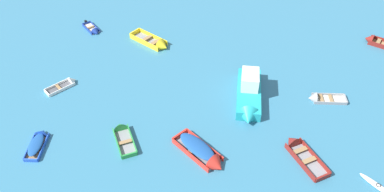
{
  "coord_description": "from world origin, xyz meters",
  "views": [
    {
      "loc": [
        3.29,
        -3.65,
        22.46
      ],
      "look_at": [
        0.0,
        21.02,
        0.15
      ],
      "focal_mm": 36.21,
      "sensor_mm": 36.0,
      "label": 1
    }
  ],
  "objects_px": {
    "kayak_white_far_back": "(378,186)",
    "rowboat_blue_midfield_right": "(39,141)",
    "rowboat_green_outer_left": "(122,133)",
    "rowboat_maroon_midfield_left": "(377,42)",
    "rowboat_yellow_back_row_center": "(156,44)",
    "rowboat_white_center": "(68,83)",
    "rowboat_maroon_cluster_inner": "(298,149)",
    "rowboat_deep_blue_foreground_center": "(94,31)",
    "motor_launch_turquoise_near_camera": "(249,95)",
    "rowboat_grey_outer_right": "(318,99)",
    "rowboat_red_near_right": "(204,155)"
  },
  "relations": [
    {
      "from": "rowboat_grey_outer_right",
      "to": "rowboat_maroon_cluster_inner",
      "type": "xyz_separation_m",
      "value": [
        -2.15,
        -5.98,
        0.06
      ]
    },
    {
      "from": "motor_launch_turquoise_near_camera",
      "to": "rowboat_maroon_cluster_inner",
      "type": "height_order",
      "value": "motor_launch_turquoise_near_camera"
    },
    {
      "from": "rowboat_green_outer_left",
      "to": "rowboat_maroon_cluster_inner",
      "type": "height_order",
      "value": "rowboat_maroon_cluster_inner"
    },
    {
      "from": "rowboat_blue_midfield_right",
      "to": "rowboat_white_center",
      "type": "relative_size",
      "value": 1.13
    },
    {
      "from": "rowboat_yellow_back_row_center",
      "to": "rowboat_white_center",
      "type": "distance_m",
      "value": 9.72
    },
    {
      "from": "rowboat_yellow_back_row_center",
      "to": "motor_launch_turquoise_near_camera",
      "type": "xyz_separation_m",
      "value": [
        9.46,
        -7.13,
        0.46
      ]
    },
    {
      "from": "rowboat_green_outer_left",
      "to": "rowboat_red_near_right",
      "type": "relative_size",
      "value": 0.81
    },
    {
      "from": "rowboat_deep_blue_foreground_center",
      "to": "rowboat_red_near_right",
      "type": "bearing_deg",
      "value": -48.79
    },
    {
      "from": "rowboat_green_outer_left",
      "to": "rowboat_grey_outer_right",
      "type": "xyz_separation_m",
      "value": [
        15.65,
        6.12,
        -0.03
      ]
    },
    {
      "from": "kayak_white_far_back",
      "to": "rowboat_maroon_cluster_inner",
      "type": "distance_m",
      "value": 5.86
    },
    {
      "from": "motor_launch_turquoise_near_camera",
      "to": "rowboat_blue_midfield_right",
      "type": "distance_m",
      "value": 17.21
    },
    {
      "from": "rowboat_red_near_right",
      "to": "rowboat_yellow_back_row_center",
      "type": "relative_size",
      "value": 0.97
    },
    {
      "from": "rowboat_green_outer_left",
      "to": "rowboat_yellow_back_row_center",
      "type": "height_order",
      "value": "rowboat_yellow_back_row_center"
    },
    {
      "from": "motor_launch_turquoise_near_camera",
      "to": "rowboat_grey_outer_right",
      "type": "distance_m",
      "value": 6.05
    },
    {
      "from": "motor_launch_turquoise_near_camera",
      "to": "rowboat_maroon_cluster_inner",
      "type": "relative_size",
      "value": 1.57
    },
    {
      "from": "motor_launch_turquoise_near_camera",
      "to": "rowboat_white_center",
      "type": "distance_m",
      "value": 16.14
    },
    {
      "from": "rowboat_maroon_midfield_left",
      "to": "rowboat_grey_outer_right",
      "type": "height_order",
      "value": "rowboat_maroon_midfield_left"
    },
    {
      "from": "rowboat_maroon_midfield_left",
      "to": "motor_launch_turquoise_near_camera",
      "type": "distance_m",
      "value": 16.54
    },
    {
      "from": "rowboat_red_near_right",
      "to": "rowboat_yellow_back_row_center",
      "type": "distance_m",
      "value": 15.2
    },
    {
      "from": "rowboat_yellow_back_row_center",
      "to": "rowboat_maroon_cluster_inner",
      "type": "height_order",
      "value": "rowboat_yellow_back_row_center"
    },
    {
      "from": "kayak_white_far_back",
      "to": "rowboat_green_outer_left",
      "type": "bearing_deg",
      "value": 172.44
    },
    {
      "from": "rowboat_maroon_cluster_inner",
      "to": "rowboat_deep_blue_foreground_center",
      "type": "bearing_deg",
      "value": 145.8
    },
    {
      "from": "rowboat_red_near_right",
      "to": "rowboat_maroon_midfield_left",
      "type": "relative_size",
      "value": 1.09
    },
    {
      "from": "rowboat_green_outer_left",
      "to": "kayak_white_far_back",
      "type": "distance_m",
      "value": 18.91
    },
    {
      "from": "rowboat_green_outer_left",
      "to": "rowboat_grey_outer_right",
      "type": "relative_size",
      "value": 1.09
    },
    {
      "from": "rowboat_maroon_midfield_left",
      "to": "rowboat_grey_outer_right",
      "type": "distance_m",
      "value": 11.75
    },
    {
      "from": "rowboat_green_outer_left",
      "to": "rowboat_deep_blue_foreground_center",
      "type": "relative_size",
      "value": 1.42
    },
    {
      "from": "rowboat_green_outer_left",
      "to": "rowboat_maroon_cluster_inner",
      "type": "bearing_deg",
      "value": 0.61
    },
    {
      "from": "rowboat_white_center",
      "to": "rowboat_deep_blue_foreground_center",
      "type": "bearing_deg",
      "value": 93.14
    },
    {
      "from": "rowboat_maroon_midfield_left",
      "to": "rowboat_yellow_back_row_center",
      "type": "bearing_deg",
      "value": -171.44
    },
    {
      "from": "rowboat_blue_midfield_right",
      "to": "rowboat_grey_outer_right",
      "type": "bearing_deg",
      "value": 19.78
    },
    {
      "from": "rowboat_yellow_back_row_center",
      "to": "rowboat_maroon_cluster_inner",
      "type": "distance_m",
      "value": 18.01
    },
    {
      "from": "rowboat_deep_blue_foreground_center",
      "to": "rowboat_grey_outer_right",
      "type": "distance_m",
      "value": 23.91
    },
    {
      "from": "kayak_white_far_back",
      "to": "rowboat_deep_blue_foreground_center",
      "type": "bearing_deg",
      "value": 147.24
    },
    {
      "from": "rowboat_blue_midfield_right",
      "to": "rowboat_white_center",
      "type": "height_order",
      "value": "rowboat_blue_midfield_right"
    },
    {
      "from": "kayak_white_far_back",
      "to": "rowboat_blue_midfield_right",
      "type": "bearing_deg",
      "value": 178.16
    },
    {
      "from": "rowboat_grey_outer_right",
      "to": "rowboat_maroon_cluster_inner",
      "type": "relative_size",
      "value": 0.79
    },
    {
      "from": "rowboat_green_outer_left",
      "to": "rowboat_blue_midfield_right",
      "type": "distance_m",
      "value": 6.3
    },
    {
      "from": "rowboat_maroon_midfield_left",
      "to": "rowboat_blue_midfield_right",
      "type": "height_order",
      "value": "rowboat_maroon_midfield_left"
    },
    {
      "from": "rowboat_grey_outer_right",
      "to": "rowboat_green_outer_left",
      "type": "bearing_deg",
      "value": -158.63
    },
    {
      "from": "rowboat_red_near_right",
      "to": "motor_launch_turquoise_near_camera",
      "type": "relative_size",
      "value": 0.68
    },
    {
      "from": "motor_launch_turquoise_near_camera",
      "to": "kayak_white_far_back",
      "type": "bearing_deg",
      "value": -40.35
    },
    {
      "from": "rowboat_blue_midfield_right",
      "to": "rowboat_grey_outer_right",
      "type": "relative_size",
      "value": 0.95
    },
    {
      "from": "rowboat_maroon_cluster_inner",
      "to": "rowboat_maroon_midfield_left",
      "type": "bearing_deg",
      "value": 59.95
    },
    {
      "from": "kayak_white_far_back",
      "to": "motor_launch_turquoise_near_camera",
      "type": "relative_size",
      "value": 0.36
    },
    {
      "from": "rowboat_red_near_right",
      "to": "rowboat_yellow_back_row_center",
      "type": "height_order",
      "value": "rowboat_yellow_back_row_center"
    },
    {
      "from": "rowboat_green_outer_left",
      "to": "motor_launch_turquoise_near_camera",
      "type": "bearing_deg",
      "value": 28.18
    },
    {
      "from": "motor_launch_turquoise_near_camera",
      "to": "rowboat_blue_midfield_right",
      "type": "bearing_deg",
      "value": -156.41
    },
    {
      "from": "motor_launch_turquoise_near_camera",
      "to": "rowboat_blue_midfield_right",
      "type": "relative_size",
      "value": 2.1
    },
    {
      "from": "rowboat_red_near_right",
      "to": "rowboat_maroon_midfield_left",
      "type": "distance_m",
      "value": 23.34
    }
  ]
}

